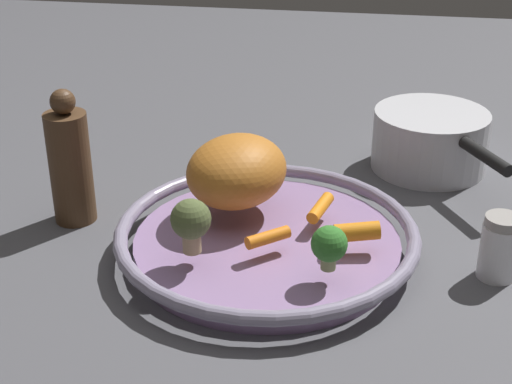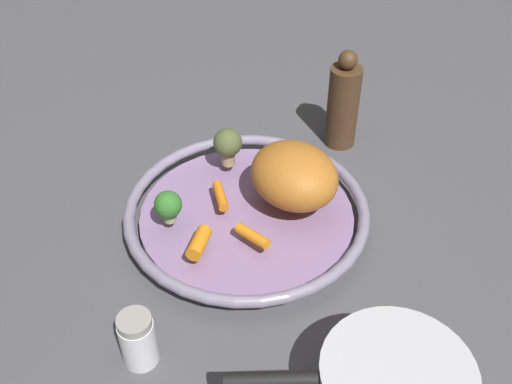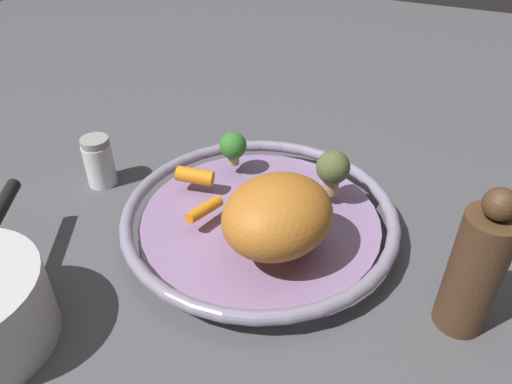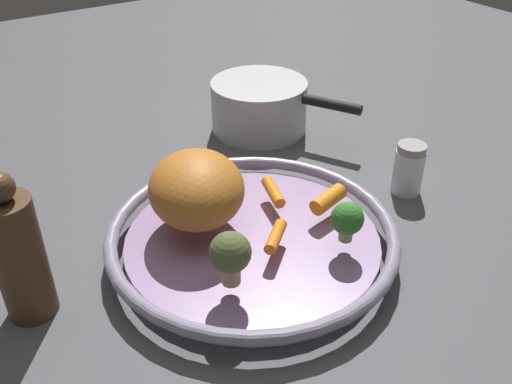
% 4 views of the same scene
% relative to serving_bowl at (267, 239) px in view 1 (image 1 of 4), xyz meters
% --- Properties ---
extents(ground_plane, '(2.31, 2.31, 0.00)m').
position_rel_serving_bowl_xyz_m(ground_plane, '(0.00, 0.00, -0.02)').
color(ground_plane, '#4C4C51').
extents(serving_bowl, '(0.34, 0.34, 0.04)m').
position_rel_serving_bowl_xyz_m(serving_bowl, '(0.00, 0.00, 0.00)').
color(serving_bowl, '#8E709E').
rests_on(serving_bowl, ground_plane).
extents(roast_chicken_piece, '(0.15, 0.16, 0.08)m').
position_rel_serving_bowl_xyz_m(roast_chicken_piece, '(0.04, -0.05, 0.06)').
color(roast_chicken_piece, '#B96C25').
rests_on(roast_chicken_piece, serving_bowl).
extents(baby_carrot_back, '(0.05, 0.04, 0.01)m').
position_rel_serving_bowl_xyz_m(baby_carrot_back, '(-0.01, 0.04, 0.02)').
color(baby_carrot_back, orange).
rests_on(baby_carrot_back, serving_bowl).
extents(baby_carrot_left, '(0.05, 0.03, 0.02)m').
position_rel_serving_bowl_xyz_m(baby_carrot_left, '(-0.10, 0.02, 0.03)').
color(baby_carrot_left, orange).
rests_on(baby_carrot_left, serving_bowl).
extents(baby_carrot_center, '(0.03, 0.05, 0.02)m').
position_rel_serving_bowl_xyz_m(baby_carrot_center, '(-0.06, -0.04, 0.02)').
color(baby_carrot_center, orange).
rests_on(baby_carrot_center, serving_bowl).
extents(broccoli_floret_mid, '(0.04, 0.04, 0.06)m').
position_rel_serving_bowl_xyz_m(broccoli_floret_mid, '(0.07, 0.07, 0.05)').
color(broccoli_floret_mid, tan).
rests_on(broccoli_floret_mid, serving_bowl).
extents(broccoli_floret_small, '(0.04, 0.04, 0.05)m').
position_rel_serving_bowl_xyz_m(broccoli_floret_small, '(-0.07, 0.08, 0.05)').
color(broccoli_floret_small, '#97A966').
rests_on(broccoli_floret_small, serving_bowl).
extents(salt_shaker, '(0.04, 0.04, 0.07)m').
position_rel_serving_bowl_xyz_m(salt_shaker, '(-0.25, 0.01, 0.02)').
color(salt_shaker, white).
rests_on(salt_shaker, ground_plane).
extents(pepper_mill, '(0.05, 0.05, 0.17)m').
position_rel_serving_bowl_xyz_m(pepper_mill, '(0.24, -0.05, 0.06)').
color(pepper_mill, '#4C331E').
rests_on(pepper_mill, ground_plane).
extents(saucepan, '(0.17, 0.23, 0.08)m').
position_rel_serving_bowl_xyz_m(saucepan, '(-0.19, -0.27, 0.02)').
color(saucepan, silver).
rests_on(saucepan, ground_plane).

